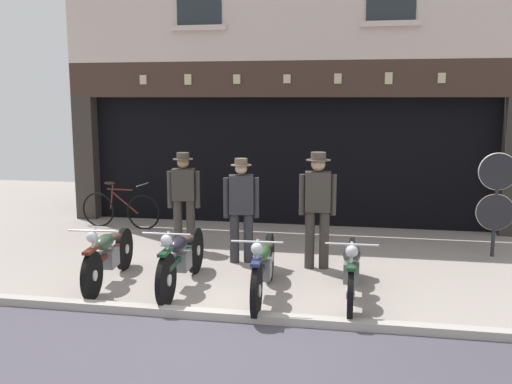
{
  "coord_description": "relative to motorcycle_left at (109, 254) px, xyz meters",
  "views": [
    {
      "loc": [
        1.46,
        -6.13,
        2.6
      ],
      "look_at": [
        -0.17,
        2.7,
        1.1
      ],
      "focal_mm": 39.87,
      "sensor_mm": 36.0,
      "label": 1
    }
  ],
  "objects": [
    {
      "name": "motorcycle_center_right",
      "position": [
        3.37,
        -0.05,
        0.0
      ],
      "size": [
        0.62,
        2.05,
        0.92
      ],
      "rotation": [
        0.0,
        0.0,
        3.15
      ],
      "color": "black",
      "rests_on": "ground"
    },
    {
      "name": "motorcycle_center",
      "position": [
        2.23,
        -0.18,
        0.01
      ],
      "size": [
        0.62,
        2.12,
        0.94
      ],
      "rotation": [
        0.0,
        0.0,
        3.19
      ],
      "color": "black",
      "rests_on": "ground"
    },
    {
      "name": "leaning_bicycle",
      "position": [
        -1.29,
        3.32,
        -0.04
      ],
      "size": [
        1.72,
        0.5,
        0.95
      ],
      "rotation": [
        0.0,
        0.0,
        -1.65
      ],
      "color": "black",
      "rests_on": "ground"
    },
    {
      "name": "ground",
      "position": [
        1.97,
        -2.05,
        -0.46
      ],
      "size": [
        21.07,
        22.0,
        0.18
      ],
      "color": "gray"
    },
    {
      "name": "salesman_right",
      "position": [
        2.82,
        1.26,
        0.59
      ],
      "size": [
        0.56,
        0.37,
        1.79
      ],
      "rotation": [
        0.0,
        0.0,
        3.25
      ],
      "color": "#38332D",
      "rests_on": "ground"
    },
    {
      "name": "motorcycle_left",
      "position": [
        0.0,
        0.0,
        0.0
      ],
      "size": [
        0.62,
        1.95,
        0.91
      ],
      "rotation": [
        0.0,
        0.0,
        3.23
      ],
      "color": "black",
      "rests_on": "ground"
    },
    {
      "name": "salesman_left",
      "position": [
        0.48,
        1.98,
        0.51
      ],
      "size": [
        0.55,
        0.34,
        1.68
      ],
      "rotation": [
        0.0,
        0.0,
        3.31
      ],
      "color": "#38332D",
      "rests_on": "ground"
    },
    {
      "name": "advert_board_near",
      "position": [
        0.39,
        4.33,
        1.36
      ],
      "size": [
        0.77,
        0.03,
        1.0
      ],
      "color": "beige"
    },
    {
      "name": "tyre_sign_pole",
      "position": [
        5.63,
        2.43,
        0.63
      ],
      "size": [
        0.61,
        0.06,
        1.72
      ],
      "color": "#232328",
      "rests_on": "ground"
    },
    {
      "name": "shop_facade",
      "position": [
        1.97,
        5.95,
        1.27
      ],
      "size": [
        9.37,
        4.42,
        6.16
      ],
      "color": "black",
      "rests_on": "ground"
    },
    {
      "name": "shopkeeper_center",
      "position": [
        1.62,
        1.37,
        0.49
      ],
      "size": [
        0.55,
        0.32,
        1.66
      ],
      "rotation": [
        0.0,
        0.0,
        3.35
      ],
      "color": "#2D2D33",
      "rests_on": "ground"
    },
    {
      "name": "motorcycle_center_left",
      "position": [
        1.07,
        -0.01,
        0.02
      ],
      "size": [
        0.62,
        2.1,
        0.94
      ],
      "rotation": [
        0.0,
        0.0,
        3.17
      ],
      "color": "black",
      "rests_on": "ground"
    }
  ]
}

